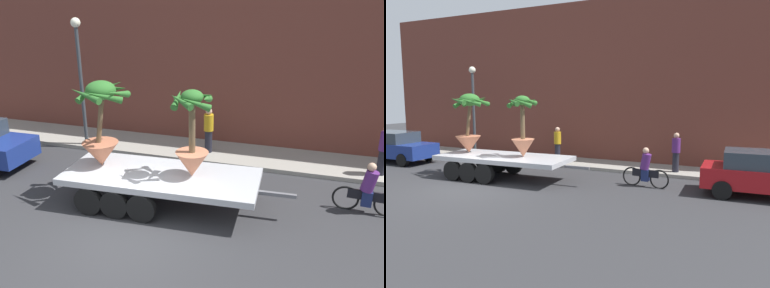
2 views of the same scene
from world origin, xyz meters
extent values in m
plane|color=#2D2D30|center=(0.00, 0.00, 0.00)|extent=(60.00, 60.00, 0.00)
cube|color=gray|center=(0.00, 6.10, 0.07)|extent=(24.00, 2.20, 0.15)
cube|color=brown|center=(0.00, 7.80, 4.10)|extent=(24.00, 1.20, 8.19)
cube|color=#B7BABF|center=(0.19, 1.85, 0.89)|extent=(5.66, 2.50, 0.18)
cylinder|color=black|center=(-1.64, 2.80, 0.40)|extent=(0.81, 0.26, 0.80)
cylinder|color=black|center=(-1.54, 0.73, 0.40)|extent=(0.81, 0.26, 0.80)
cylinder|color=black|center=(-0.86, 2.84, 0.40)|extent=(0.81, 0.26, 0.80)
cylinder|color=black|center=(-0.76, 0.77, 0.40)|extent=(0.81, 0.26, 0.80)
cylinder|color=black|center=(-0.08, 2.88, 0.40)|extent=(0.81, 0.26, 0.80)
cylinder|color=black|center=(0.02, 0.80, 0.40)|extent=(0.81, 0.26, 0.80)
cube|color=slate|center=(3.46, 2.01, 0.74)|extent=(1.00, 0.15, 0.10)
cone|color=#B26647|center=(-1.72, 1.89, 1.34)|extent=(1.07, 1.07, 0.72)
cylinder|color=brown|center=(-1.64, 1.89, 2.49)|extent=(0.40, 0.14, 1.57)
ellipsoid|color=#2D6B28|center=(-1.56, 1.89, 3.27)|extent=(0.85, 0.85, 0.53)
cone|color=#2D6B28|center=(-1.01, 1.88, 3.22)|extent=(0.23, 1.12, 0.47)
cone|color=#2D6B28|center=(-1.31, 2.33, 3.23)|extent=(1.01, 0.68, 0.40)
cone|color=#2D6B28|center=(-1.75, 2.41, 3.20)|extent=(1.12, 0.57, 0.55)
cone|color=#2D6B28|center=(-2.02, 1.98, 3.18)|extent=(0.37, 0.96, 0.58)
cone|color=#2D6B28|center=(-1.74, 1.36, 3.23)|extent=(1.13, 0.55, 0.38)
cone|color=#2D6B28|center=(-1.26, 1.47, 3.21)|extent=(0.97, 0.77, 0.49)
cone|color=#C17251|center=(1.09, 1.94, 1.34)|extent=(0.92, 0.92, 0.73)
cylinder|color=brown|center=(1.09, 1.94, 2.49)|extent=(0.19, 0.18, 1.55)
ellipsoid|color=#2D6B28|center=(1.09, 1.94, 3.26)|extent=(0.60, 0.60, 0.37)
cone|color=#2D6B28|center=(1.47, 1.97, 3.22)|extent=(0.26, 0.80, 0.35)
cone|color=#2D6B28|center=(1.27, 2.28, 3.21)|extent=(0.80, 0.56, 0.40)
cone|color=#2D6B28|center=(0.88, 2.27, 3.21)|extent=(0.79, 0.60, 0.41)
cone|color=#2D6B28|center=(0.69, 1.90, 3.19)|extent=(0.27, 0.82, 0.48)
cone|color=#2D6B28|center=(0.89, 1.60, 3.21)|extent=(0.81, 0.58, 0.38)
cone|color=#2D6B28|center=(1.29, 1.59, 3.18)|extent=(0.81, 0.59, 0.49)
torus|color=black|center=(6.37, 3.05, 0.34)|extent=(0.74, 0.12, 0.74)
torus|color=black|center=(5.28, 3.15, 0.34)|extent=(0.74, 0.12, 0.74)
cube|color=black|center=(5.83, 3.10, 0.52)|extent=(1.04, 0.15, 0.28)
cylinder|color=#51236B|center=(5.83, 3.10, 0.97)|extent=(0.47, 0.38, 0.65)
sphere|color=tan|center=(5.83, 3.10, 1.39)|extent=(0.24, 0.24, 0.24)
cube|color=navy|center=(5.83, 3.10, 0.44)|extent=(0.30, 0.26, 0.44)
cube|color=maroon|center=(9.91, 3.40, 0.67)|extent=(4.17, 1.95, 0.70)
cube|color=#2D3842|center=(9.70, 3.39, 1.30)|extent=(2.31, 1.70, 0.56)
cylinder|color=black|center=(8.54, 4.21, 0.32)|extent=(0.65, 0.22, 0.64)
cylinder|color=black|center=(8.60, 2.50, 0.32)|extent=(0.65, 0.22, 0.64)
cube|color=navy|center=(-7.32, 2.66, 0.67)|extent=(4.34, 1.83, 0.70)
cube|color=#2D3842|center=(-7.53, 2.65, 1.30)|extent=(2.40, 1.61, 0.56)
cylinder|color=black|center=(-5.93, 3.51, 0.32)|extent=(0.64, 0.21, 0.64)
cylinder|color=black|center=(-5.90, 1.86, 0.32)|extent=(0.64, 0.21, 0.64)
cylinder|color=black|center=(-8.73, 3.45, 0.32)|extent=(0.64, 0.21, 0.64)
cylinder|color=black|center=(0.50, 5.90, 0.57)|extent=(0.28, 0.28, 0.85)
cylinder|color=gold|center=(0.50, 5.90, 1.31)|extent=(0.36, 0.36, 0.62)
sphere|color=tan|center=(0.50, 5.90, 1.74)|extent=(0.24, 0.24, 0.24)
cylinder|color=black|center=(6.48, 5.63, 0.57)|extent=(0.28, 0.28, 0.85)
cylinder|color=#51236B|center=(6.48, 5.63, 1.31)|extent=(0.36, 0.36, 0.62)
sphere|color=tan|center=(6.48, 5.63, 1.74)|extent=(0.24, 0.24, 0.24)
cylinder|color=#383D42|center=(-4.35, 5.30, 2.40)|extent=(0.14, 0.14, 4.50)
sphere|color=#EAEACC|center=(-4.35, 5.30, 4.80)|extent=(0.36, 0.36, 0.36)
camera|label=1|loc=(4.14, -7.89, 5.81)|focal=37.84mm
camera|label=2|loc=(9.40, -10.35, 3.47)|focal=34.39mm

